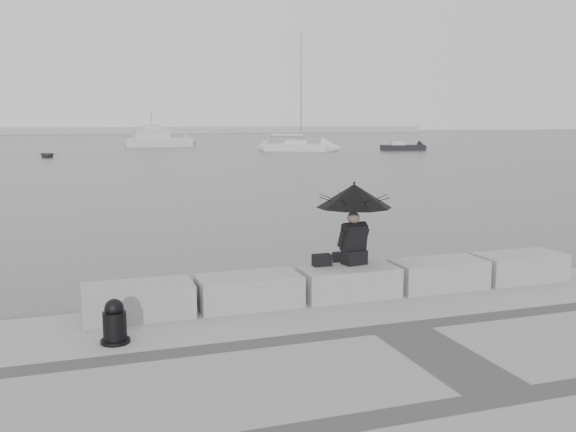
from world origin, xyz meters
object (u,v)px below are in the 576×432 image
object	(u,v)px
seated_person	(354,204)
small_motorboat	(403,147)
motor_cruiser	(159,140)
sailboat_right	(297,146)
dinghy	(47,155)
mooring_bollard	(115,325)

from	to	relation	value
seated_person	small_motorboat	xyz separation A→B (m)	(31.19, 54.79, -1.70)
seated_person	motor_cruiser	size ratio (longest dim) A/B	0.17
sailboat_right	motor_cruiser	world-z (taller)	sailboat_right
small_motorboat	dinghy	world-z (taller)	small_motorboat
seated_person	small_motorboat	bearing A→B (deg)	50.15
dinghy	motor_cruiser	bearing A→B (deg)	53.86
sailboat_right	small_motorboat	distance (m)	12.07
dinghy	seated_person	bearing A→B (deg)	-86.69
seated_person	dinghy	world-z (taller)	seated_person
mooring_bollard	sailboat_right	xyz separation A→B (m)	(23.34, 58.36, -0.22)
mooring_bollard	small_motorboat	distance (m)	66.20
small_motorboat	dinghy	xyz separation A→B (m)	(-37.57, -1.64, -0.09)
small_motorboat	sailboat_right	bearing A→B (deg)	175.81
seated_person	mooring_bollard	size ratio (longest dim) A/B	2.31
sailboat_right	mooring_bollard	bearing A→B (deg)	-79.52
seated_person	dinghy	size ratio (longest dim) A/B	0.51
small_motorboat	dinghy	distance (m)	37.60
mooring_bollard	sailboat_right	distance (m)	62.86
seated_person	small_motorboat	world-z (taller)	seated_person
seated_person	mooring_bollard	xyz separation A→B (m)	(-3.99, -1.29, -1.27)
seated_person	dinghy	distance (m)	53.56
mooring_bollard	motor_cruiser	size ratio (longest dim) A/B	0.07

